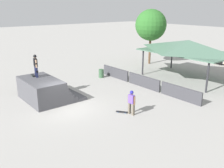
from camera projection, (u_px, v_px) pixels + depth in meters
name	position (u px, v px, depth m)	size (l,w,h in m)	color
ground_plane	(67.00, 108.00, 17.86)	(160.00, 160.00, 0.00)	#A3A09B
quarter_pipe_ramp	(45.00, 90.00, 19.26)	(4.14, 3.98, 1.70)	#4C4C51
skater_on_deck	(36.00, 64.00, 19.17)	(0.76, 0.31, 1.76)	#1E2347
skateboard_on_deck	(33.00, 75.00, 19.71)	(0.78, 0.34, 0.09)	green
bystander_walking	(132.00, 101.00, 16.54)	(0.66, 0.25, 1.69)	#6B6051
skateboard_on_ground	(122.00, 112.00, 17.08)	(0.80, 0.64, 0.09)	blue
barrier_fence	(144.00, 82.00, 22.35)	(11.72, 0.12, 1.05)	#3D3D42
pavilion_shelter	(188.00, 46.00, 24.36)	(8.81, 5.63, 3.86)	#2D2D33
tree_beside_pavilion	(151.00, 25.00, 30.48)	(3.81, 3.81, 6.72)	brown
trash_bin	(101.00, 73.00, 25.50)	(0.52, 0.52, 0.85)	#385B3D
parked_car_silver	(214.00, 57.00, 32.74)	(4.46, 2.34, 1.27)	#A8AAAF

